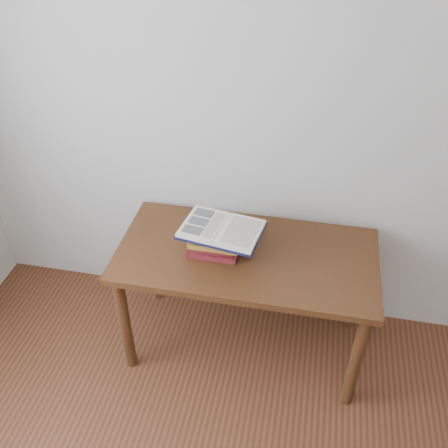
# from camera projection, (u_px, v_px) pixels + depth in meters

# --- Properties ---
(room_shell) EXTENTS (3.54, 3.54, 2.62)m
(room_shell) POSITION_uv_depth(u_px,v_px,m) (141.00, 363.00, 0.87)
(room_shell) COLOR #AEADA5
(room_shell) RESTS_ON ground
(desk) EXTENTS (1.31, 0.65, 0.70)m
(desk) POSITION_uv_depth(u_px,v_px,m) (246.00, 268.00, 2.56)
(desk) COLOR #4A2212
(desk) RESTS_ON ground
(book_stack) EXTENTS (0.27, 0.18, 0.15)m
(book_stack) POSITION_uv_depth(u_px,v_px,m) (213.00, 240.00, 2.47)
(book_stack) COLOR #591617
(book_stack) RESTS_ON desk
(open_book) EXTENTS (0.42, 0.32, 0.03)m
(open_book) POSITION_uv_depth(u_px,v_px,m) (222.00, 229.00, 2.39)
(open_book) COLOR black
(open_book) RESTS_ON book_stack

